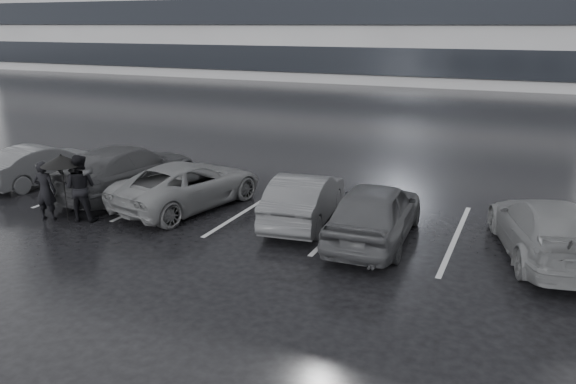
% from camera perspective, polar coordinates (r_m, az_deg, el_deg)
% --- Properties ---
extents(ground, '(160.00, 160.00, 0.00)m').
position_cam_1_polar(ground, '(12.77, -0.28, -6.12)').
color(ground, black).
rests_on(ground, ground).
extents(car_main, '(1.89, 4.31, 1.45)m').
position_cam_1_polar(car_main, '(13.34, 8.81, -1.98)').
color(car_main, black).
rests_on(car_main, ground).
extents(car_west_a, '(1.85, 4.03, 1.28)m').
position_cam_1_polar(car_west_a, '(14.48, 1.70, -0.62)').
color(car_west_a, '#29292B').
rests_on(car_west_a, ground).
extents(car_west_b, '(3.03, 4.93, 1.27)m').
position_cam_1_polar(car_west_b, '(15.97, -10.07, 0.77)').
color(car_west_b, '#454547').
rests_on(car_west_b, ground).
extents(car_west_c, '(2.31, 5.18, 1.48)m').
position_cam_1_polar(car_west_c, '(17.57, -15.98, 2.17)').
color(car_west_c, black).
rests_on(car_west_c, ground).
extents(car_west_d, '(1.92, 3.97, 1.25)m').
position_cam_1_polar(car_west_d, '(19.69, -23.64, 2.60)').
color(car_west_d, '#29292B').
rests_on(car_west_d, ground).
extents(car_east, '(2.96, 4.83, 1.31)m').
position_cam_1_polar(car_east, '(13.53, 24.82, -3.43)').
color(car_east, '#454547').
rests_on(car_east, ground).
extents(pedestrian_left, '(0.66, 0.53, 1.58)m').
position_cam_1_polar(pedestrian_left, '(15.91, -23.44, 0.12)').
color(pedestrian_left, black).
rests_on(pedestrian_left, ground).
extents(pedestrian_right, '(1.00, 0.87, 1.76)m').
position_cam_1_polar(pedestrian_right, '(15.50, -20.37, 0.40)').
color(pedestrian_right, black).
rests_on(pedestrian_right, ground).
extents(umbrella, '(1.05, 1.05, 1.78)m').
position_cam_1_polar(umbrella, '(15.45, -22.05, 3.01)').
color(umbrella, black).
rests_on(umbrella, ground).
extents(stall_stripes, '(19.72, 5.00, 0.00)m').
position_cam_1_polar(stall_stripes, '(15.21, 0.84, -2.29)').
color(stall_stripes, '#A7A7AA').
rests_on(stall_stripes, ground).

